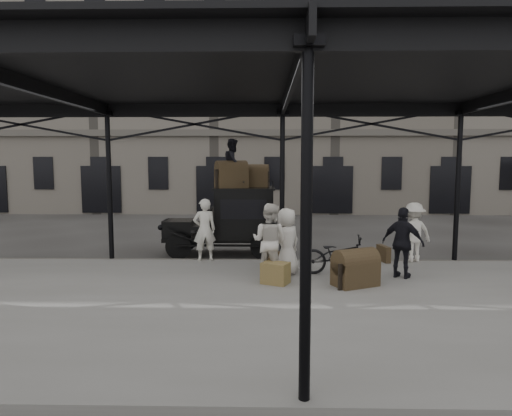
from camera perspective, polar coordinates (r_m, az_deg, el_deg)
The scene contains 18 objects.
ground at distance 11.51m, azimuth 3.58°, elevation -9.31°, with size 120.00×120.00×0.00m, color #383533.
platform at distance 9.57m, azimuth 4.08°, elevation -12.05°, with size 28.00×8.00×0.15m, color slate.
canopy at distance 9.50m, azimuth 4.21°, elevation 15.42°, with size 22.50×9.00×4.74m.
building_frontage at distance 29.36m, azimuth 2.20°, elevation 13.81°, with size 64.00×8.00×14.00m, color slate.
taxi at distance 14.56m, azimuth -2.68°, elevation -1.22°, with size 3.65×1.55×2.18m.
porter_left at distance 13.16m, azimuth -6.46°, elevation -2.72°, with size 0.65×0.43×1.80m, color silver.
porter_midleft at distance 11.12m, azimuth 1.69°, elevation -4.16°, with size 0.90×0.70×1.85m, color beige.
porter_centre at distance 11.54m, azimuth 3.84°, elevation -4.20°, with size 0.83×0.54×1.69m, color beige.
porter_official at distance 11.75m, azimuth 17.89°, elevation -4.16°, with size 1.02×0.43×1.75m, color black.
porter_right at distance 13.71m, azimuth 19.09°, elevation -2.88°, with size 1.09×0.63×1.69m, color silver.
bicycle at distance 11.74m, azimuth 10.28°, elevation -5.81°, with size 0.67×1.91×1.00m, color black.
porter_roof at distance 14.34m, azimuth -2.87°, elevation 5.62°, with size 0.74×0.57×1.52m, color black.
steamer_trunk_roof_near at distance 14.21m, azimuth -3.10°, elevation 3.96°, with size 0.95×0.58×0.70m, color #483621, non-canonical shape.
steamer_trunk_roof_far at distance 14.62m, azimuth -0.03°, elevation 3.84°, with size 0.82×0.50×0.60m, color #483621, non-canonical shape.
steamer_trunk_platform at distance 10.85m, azimuth 12.32°, elevation -7.61°, with size 0.98×0.60×0.72m, color #483621, non-canonical shape.
wicker_hamper at distance 10.82m, azimuth 2.45°, elevation -8.12°, with size 0.60×0.45×0.50m, color brown.
suitcase_upright at distance 13.59m, azimuth 15.65°, elevation -5.51°, with size 0.15×0.60×0.45m, color #483621.
suitcase_flat at distance 12.45m, azimuth 2.11°, elevation -6.46°, with size 0.60×0.15×0.40m, color #483621.
Camera 1 is at (-0.47, -11.09, 3.05)m, focal length 32.00 mm.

